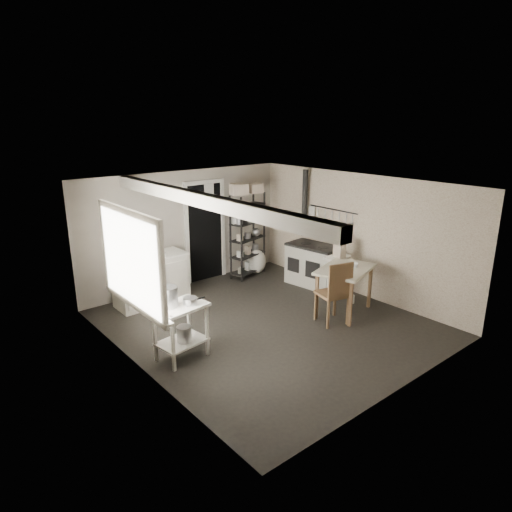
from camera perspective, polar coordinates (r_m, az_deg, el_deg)
floor at (r=7.65m, az=1.45°, el=-8.41°), size 5.00×5.00×0.00m
ceiling at (r=6.98m, az=1.59°, el=8.90°), size 5.00×5.00×0.00m
wall_back at (r=9.19m, az=-8.82°, el=3.38°), size 4.50×0.02×2.30m
wall_front at (r=5.71m, az=18.37°, el=-5.85°), size 4.50×0.02×2.30m
wall_left at (r=6.07m, az=-14.72°, el=-4.16°), size 0.02×5.00×2.30m
wall_right at (r=8.83m, az=12.59°, el=2.60°), size 0.02×5.00×2.30m
window at (r=6.14m, az=-15.52°, el=-0.51°), size 0.12×1.76×1.28m
doorway at (r=9.43m, az=-6.34°, el=2.89°), size 0.96×0.10×2.08m
ceiling_beam at (r=6.28m, az=-6.74°, el=6.96°), size 0.18×5.00×0.18m
wallpaper_panel at (r=8.82m, az=12.55°, el=2.59°), size 0.01×5.00×2.30m
utensil_rail at (r=9.06m, az=9.53°, el=5.74°), size 0.06×1.20×0.44m
prep_table at (r=6.55m, az=-9.32°, el=-9.35°), size 0.77×0.60×0.80m
stockpot at (r=6.33m, az=-10.96°, el=-5.05°), size 0.29×0.29×0.29m
saucepan at (r=6.37m, az=-8.24°, el=-5.62°), size 0.25×0.25×0.11m
bucket at (r=6.52m, az=-8.98°, el=-9.59°), size 0.23×0.23×0.23m
base_cabinets at (r=8.51m, az=-12.98°, el=-2.82°), size 1.37×0.59×0.90m
mixing_bowl at (r=8.35m, az=-12.02°, el=0.43°), size 0.35×0.35×0.07m
counter_cup at (r=8.15m, az=-14.74°, el=-0.10°), size 0.14×0.14×0.09m
shelf_rack at (r=9.60m, az=-1.04°, el=2.93°), size 0.89×0.52×1.77m
shelf_jar at (r=9.30m, az=-2.74°, el=5.09°), size 0.10×0.10×0.19m
storage_box_a at (r=9.28m, az=-2.16°, el=9.11°), size 0.39×0.37×0.22m
storage_box_b at (r=9.54m, az=-0.21°, el=9.21°), size 0.32×0.30×0.19m
stove at (r=9.27m, az=7.21°, el=-1.00°), size 0.72×1.13×0.84m
stovepipe at (r=9.45m, az=6.10°, el=6.58°), size 0.14×0.14×1.48m
side_ledge at (r=8.68m, az=9.96°, el=-2.45°), size 0.57×0.36×0.81m
oats_box at (r=8.47m, az=10.42°, el=1.16°), size 0.17×0.24×0.33m
work_table at (r=8.06m, az=10.93°, el=-4.43°), size 1.25×1.04×0.82m
table_cup at (r=7.97m, az=12.28°, el=-1.51°), size 0.11×0.11×0.09m
chair at (r=7.61m, az=9.51°, el=-4.81°), size 0.56×0.57×1.08m
flour_sack at (r=9.94m, az=0.07°, el=-0.83°), size 0.49×0.44×0.53m
floor_crock at (r=8.60m, az=11.81°, el=-5.29°), size 0.16×0.16×0.15m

